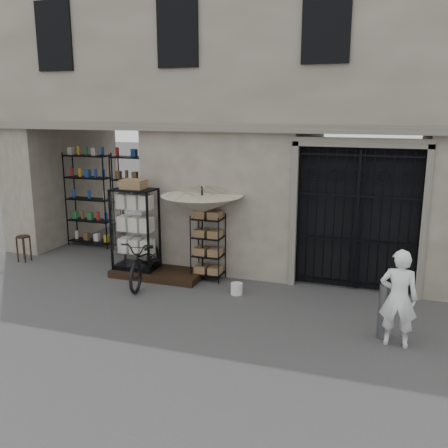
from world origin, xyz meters
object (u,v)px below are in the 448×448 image
at_px(wire_rack, 208,248).
at_px(white_bucket, 237,289).
at_px(wooden_stool, 24,248).
at_px(shopkeeper, 394,345).
at_px(steel_bollard, 383,311).
at_px(display_cabinet, 135,233).
at_px(market_umbrella, 202,199).
at_px(bicycle, 147,283).

relative_size(wire_rack, white_bucket, 6.03).
distance_m(wooden_stool, shopkeeper, 8.74).
bearing_deg(white_bucket, steel_bollard, -21.02).
distance_m(display_cabinet, white_bucket, 2.64).
relative_size(white_bucket, steel_bollard, 0.26).
bearing_deg(wire_rack, white_bucket, -40.81).
bearing_deg(shopkeeper, market_umbrella, -22.63).
bearing_deg(white_bucket, wooden_stool, 175.65).
relative_size(wire_rack, market_umbrella, 0.59).
height_order(bicycle, wooden_stool, bicycle).
bearing_deg(white_bucket, bicycle, 179.78).
bearing_deg(white_bucket, shopkeeper, -22.79).
relative_size(white_bucket, wooden_stool, 0.38).
bearing_deg(wire_rack, bicycle, -154.26).
bearing_deg(bicycle, display_cabinet, 127.88).
bearing_deg(wire_rack, steel_bollard, -28.62).
bearing_deg(wire_rack, market_umbrella, -159.52).
bearing_deg(market_umbrella, wooden_stool, -177.69).
bearing_deg(market_umbrella, wire_rack, 23.75).
bearing_deg(steel_bollard, bicycle, 167.30).
xyz_separation_m(steel_bollard, shopkeeper, (0.21, -0.19, -0.46)).
distance_m(display_cabinet, wire_rack, 1.65).
relative_size(bicycle, wooden_stool, 3.00).
xyz_separation_m(wooden_stool, steel_bollard, (8.36, -1.50, 0.12)).
xyz_separation_m(bicycle, wooden_stool, (-3.52, 0.41, 0.33)).
height_order(white_bucket, wooden_stool, wooden_stool).
height_order(market_umbrella, bicycle, market_umbrella).
bearing_deg(steel_bollard, wooden_stool, 169.80).
height_order(steel_bollard, shopkeeper, steel_bollard).
relative_size(white_bucket, bicycle, 0.13).
distance_m(wooden_stool, steel_bollard, 8.50).
height_order(wire_rack, wooden_stool, wire_rack).
xyz_separation_m(wire_rack, market_umbrella, (-0.11, -0.05, 1.06)).
distance_m(display_cabinet, bicycle, 1.13).
bearing_deg(white_bucket, market_umbrella, 147.81).
bearing_deg(wooden_stool, shopkeeper, -11.17).
bearing_deg(market_umbrella, shopkeeper, -25.21).
distance_m(white_bucket, wooden_stool, 5.57).
xyz_separation_m(wire_rack, bicycle, (-1.17, -0.65, -0.71)).
relative_size(market_umbrella, shopkeeper, 1.57).
xyz_separation_m(market_umbrella, shopkeeper, (3.99, -1.88, -1.77)).
bearing_deg(steel_bollard, display_cabinet, 164.21).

